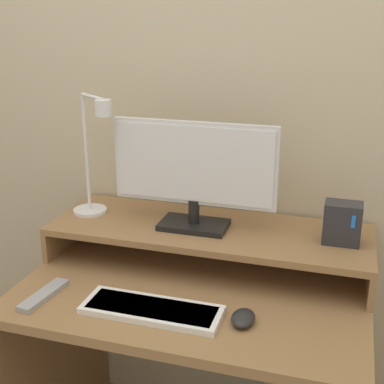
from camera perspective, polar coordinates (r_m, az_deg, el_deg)
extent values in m
cube|color=beige|center=(1.85, 3.77, 9.44)|extent=(6.00, 0.05, 2.50)
cube|color=olive|center=(1.67, 0.27, -10.26)|extent=(1.04, 0.70, 0.03)
cube|color=olive|center=(2.05, -14.04, -17.17)|extent=(0.03, 0.70, 0.73)
cube|color=olive|center=(1.97, -12.75, -3.90)|extent=(0.02, 0.36, 0.10)
cube|color=olive|center=(1.73, 18.54, -7.67)|extent=(0.02, 0.36, 0.10)
cube|color=olive|center=(1.76, 1.86, -4.06)|extent=(1.04, 0.36, 0.02)
cube|color=black|center=(1.74, 0.20, -3.52)|extent=(0.22, 0.13, 0.02)
cylinder|color=black|center=(1.72, 0.20, -2.05)|extent=(0.04, 0.04, 0.08)
cube|color=silver|center=(1.68, 0.25, 3.09)|extent=(0.53, 0.02, 0.27)
cube|color=silver|center=(1.67, 0.14, 2.99)|extent=(0.51, 0.01, 0.24)
cylinder|color=silver|center=(1.91, -10.80, -1.95)|extent=(0.12, 0.12, 0.01)
cylinder|color=silver|center=(1.84, -11.19, 4.04)|extent=(0.01, 0.01, 0.40)
cylinder|color=silver|center=(1.74, -10.59, 9.94)|extent=(0.12, 0.09, 0.01)
cylinder|color=silver|center=(1.69, -9.46, 8.84)|extent=(0.05, 0.05, 0.05)
cube|color=#28282D|center=(1.67, 15.74, -3.21)|extent=(0.11, 0.08, 0.13)
cube|color=#1972F2|center=(1.63, 16.83, -3.08)|extent=(0.01, 0.00, 0.04)
cube|color=white|center=(1.52, -4.31, -12.43)|extent=(0.39, 0.14, 0.02)
cube|color=silver|center=(1.52, -4.31, -12.25)|extent=(0.36, 0.11, 0.01)
ellipsoid|color=black|center=(1.48, 5.48, -13.24)|extent=(0.06, 0.09, 0.03)
cube|color=#99999E|center=(1.65, -15.54, -10.54)|extent=(0.07, 0.19, 0.02)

